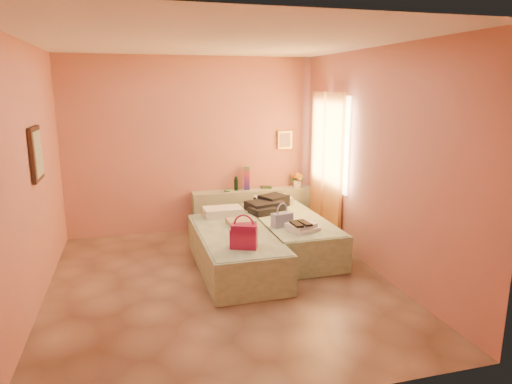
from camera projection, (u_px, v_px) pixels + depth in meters
ground at (221, 283)px, 5.52m from camera, size 4.50×4.50×0.00m
room_walls at (226, 131)px, 5.70m from camera, size 4.02×4.51×2.81m
headboard_ledge at (254, 209)px, 7.67m from camera, size 2.05×0.30×0.65m
bed_left at (235, 251)px, 5.91m from camera, size 0.93×2.01×0.50m
bed_right at (289, 234)px, 6.56m from camera, size 0.93×2.01×0.50m
water_bottle at (236, 184)px, 7.53m from camera, size 0.08×0.08×0.22m
rainbow_box at (247, 178)px, 7.57m from camera, size 0.11×0.11×0.39m
small_dish at (227, 191)px, 7.46m from camera, size 0.15×0.15×0.03m
green_book at (266, 187)px, 7.71m from camera, size 0.20×0.16×0.03m
flower_vase at (297, 178)px, 7.78m from camera, size 0.29×0.29×0.29m
magenta_handbag at (244, 236)px, 5.26m from camera, size 0.35×0.28×0.29m
khaki_garment at (241, 221)px, 6.22m from camera, size 0.38×0.31×0.06m
clothes_pile at (268, 204)px, 6.90m from camera, size 0.76×0.76×0.17m
blue_handbag at (282, 220)px, 6.08m from camera, size 0.31×0.19×0.18m
towel_stack at (303, 227)px, 5.90m from camera, size 0.44×0.41×0.10m
sandal_pair at (301, 224)px, 5.83m from camera, size 0.20×0.27×0.03m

